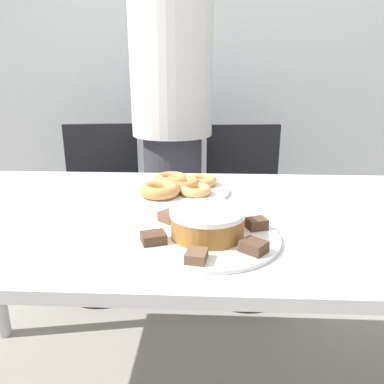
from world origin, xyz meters
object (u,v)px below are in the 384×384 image
Objects in this scene: office_chair_left at (102,213)px; plate_cake at (207,237)px; office_chair_right at (245,216)px; frosted_cake at (207,223)px; plate_donuts at (181,191)px; person_standing at (172,126)px.

plate_cake is (0.58, -1.05, 0.35)m from office_chair_left.
office_chair_right is 4.88× the size of frosted_cake.
office_chair_left is 1.25m from plate_cake.
frosted_cake reaches higher than plate_donuts.
office_chair_left is at bearing 174.28° from person_standing.
plate_donuts is (-0.29, -0.68, 0.35)m from office_chair_right.
person_standing is at bearing -179.31° from office_chair_right.
plate_donuts is at bearing 103.92° from frosted_cake.
person_standing is at bearing 100.27° from frosted_cake.
office_chair_right reaches higher than frosted_cake.
plate_cake is 1.08× the size of plate_donuts.
person_standing is at bearing 100.27° from plate_cake.
plate_cake is 0.38m from plate_donuts.
person_standing reaches higher than plate_donuts.
office_chair_right is 1.14m from frosted_cake.
person_standing is 1.94× the size of office_chair_right.
frosted_cake is at bearing -105.94° from office_chair_right.
office_chair_left is at bearing 118.82° from frosted_cake.
frosted_cake is (0.58, -1.05, 0.39)m from office_chair_left.
office_chair_right is at bearing 66.98° from plate_donuts.
plate_donuts is 1.81× the size of frosted_cake.
office_chair_right is 0.82m from plate_donuts.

